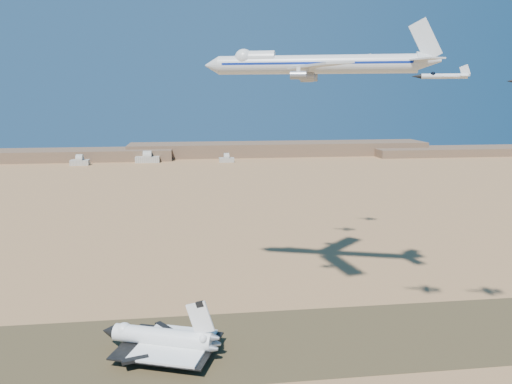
{
  "coord_description": "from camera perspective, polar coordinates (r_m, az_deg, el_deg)",
  "views": [
    {
      "loc": [
        -4.28,
        -158.16,
        84.64
      ],
      "look_at": [
        17.32,
        8.0,
        51.92
      ],
      "focal_mm": 35.0,
      "sensor_mm": 36.0,
      "label": 1
    }
  ],
  "objects": [
    {
      "name": "chase_jet_a",
      "position": [
        155.22,
        20.59,
        12.31
      ],
      "size": [
        15.61,
        9.12,
        3.98
      ],
      "rotation": [
        0.0,
        0.0,
        -0.31
      ],
      "color": "silver"
    },
    {
      "name": "crew_b",
      "position": [
        168.44,
        -7.54,
        -18.85
      ],
      "size": [
        0.63,
        0.91,
        1.73
      ],
      "primitive_type": "imported",
      "rotation": [
        0.0,
        0.0,
        1.75
      ],
      "color": "#C1660B",
      "rests_on": "runway"
    },
    {
      "name": "crew_a",
      "position": [
        167.98,
        -8.22,
        -18.96
      ],
      "size": [
        0.48,
        0.67,
        1.74
      ],
      "primitive_type": "imported",
      "rotation": [
        0.0,
        0.0,
        1.67
      ],
      "color": "#C1660B",
      "rests_on": "runway"
    },
    {
      "name": "ridgeline",
      "position": [
        693.28,
        -1.61,
        4.67
      ],
      "size": [
        960.0,
        90.0,
        18.0
      ],
      "color": "brown",
      "rests_on": "ground"
    },
    {
      "name": "crew_c",
      "position": [
        169.89,
        -8.24,
        -18.63
      ],
      "size": [
        1.02,
        0.88,
        1.56
      ],
      "primitive_type": "imported",
      "rotation": [
        0.0,
        0.0,
        2.59
      ],
      "color": "#C1660B",
      "rests_on": "runway"
    },
    {
      "name": "ground",
      "position": [
        179.43,
        -5.4,
        -17.15
      ],
      "size": [
        1200.0,
        1200.0,
        0.0
      ],
      "primitive_type": "plane",
      "color": "#AB7E4C",
      "rests_on": "ground"
    },
    {
      "name": "shuttle",
      "position": [
        174.31,
        -10.73,
        -16.18
      ],
      "size": [
        41.63,
        33.86,
        20.26
      ],
      "rotation": [
        0.0,
        0.0,
        -0.34
      ],
      "color": "white",
      "rests_on": "runway"
    },
    {
      "name": "chase_jet_d",
      "position": [
        270.27,
        11.73,
        14.65
      ],
      "size": [
        13.77,
        8.05,
        3.51
      ],
      "rotation": [
        0.0,
        0.0,
        -0.31
      ],
      "color": "silver"
    },
    {
      "name": "hangars",
      "position": [
        644.35,
        -12.69,
        3.67
      ],
      "size": [
        200.5,
        29.5,
        30.0
      ],
      "color": "#B6B0A1",
      "rests_on": "ground"
    },
    {
      "name": "chase_jet_c",
      "position": [
        241.98,
        8.21,
        14.58
      ],
      "size": [
        13.93,
        8.13,
        3.55
      ],
      "rotation": [
        0.0,
        0.0,
        -0.31
      ],
      "color": "silver"
    },
    {
      "name": "carrier_747",
      "position": [
        194.59,
        5.96,
        14.3
      ],
      "size": [
        87.67,
        65.25,
        21.98
      ],
      "rotation": [
        0.0,
        0.0,
        -0.31
      ],
      "color": "silver"
    },
    {
      "name": "runway",
      "position": [
        179.42,
        -5.4,
        -17.14
      ],
      "size": [
        600.0,
        50.0,
        0.06
      ],
      "primitive_type": "cube",
      "color": "#4C3F26",
      "rests_on": "ground"
    }
  ]
}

